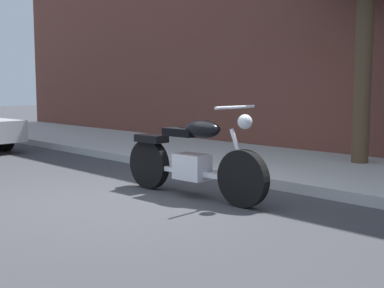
% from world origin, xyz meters
% --- Properties ---
extents(ground_plane, '(60.00, 60.00, 0.00)m').
position_xyz_m(ground_plane, '(0.00, 0.00, 0.00)').
color(ground_plane, '#38383D').
extents(sidewalk, '(23.82, 3.02, 0.14)m').
position_xyz_m(sidewalk, '(0.00, 3.27, 0.07)').
color(sidewalk, '#B1B1B1').
rests_on(sidewalk, ground).
extents(motorcycle, '(2.27, 0.70, 1.17)m').
position_xyz_m(motorcycle, '(0.37, 0.67, 0.47)').
color(motorcycle, black).
rests_on(motorcycle, ground).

